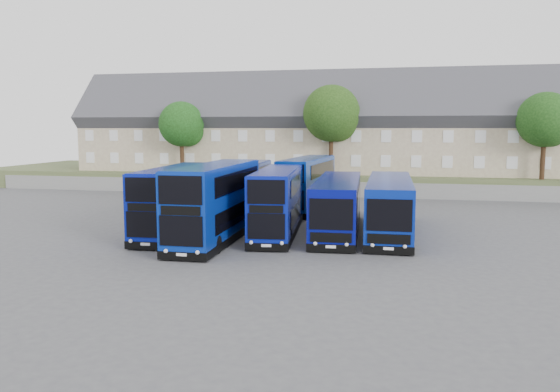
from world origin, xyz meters
The scene contains 14 objects.
ground centered at (0.00, 0.00, 0.00)m, with size 120.00×120.00×0.00m, color #48484E.
retaining_wall centered at (0.00, 24.00, 0.75)m, with size 70.00×0.40×1.50m, color slate.
earth_bank centered at (0.00, 34.00, 1.00)m, with size 80.00×20.00×2.00m, color #4A5932.
terrace_row centered at (3.00, 30.00, 6.60)m, with size 60.00×10.40×11.20m.
dd_front_left centered at (-5.27, 2.55, 2.09)m, with size 3.16×10.85×4.26m.
dd_front_mid centered at (-2.08, 1.01, 2.25)m, with size 2.82×11.57×4.58m.
dd_front_right centered at (1.23, 3.47, 2.04)m, with size 3.37×10.64×4.16m.
dd_rear_left centered at (-3.64, 13.89, 1.90)m, with size 2.65×9.85×3.88m.
dd_rear_right centered at (1.35, 14.49, 2.12)m, with size 3.36×11.03×4.32m.
coach_east_a centered at (4.89, 5.10, 1.72)m, with size 3.31×12.93×3.50m.
coach_east_b centered at (8.20, 5.36, 1.74)m, with size 2.88×12.99×3.54m.
tree_west centered at (-13.85, 25.10, 7.05)m, with size 4.80×4.80×7.65m.
tree_mid centered at (2.15, 25.60, 8.07)m, with size 5.76×5.76×9.18m.
tree_east centered at (22.15, 25.10, 7.39)m, with size 5.12×5.12×8.16m.
Camera 1 is at (8.57, -30.16, 6.75)m, focal length 35.00 mm.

